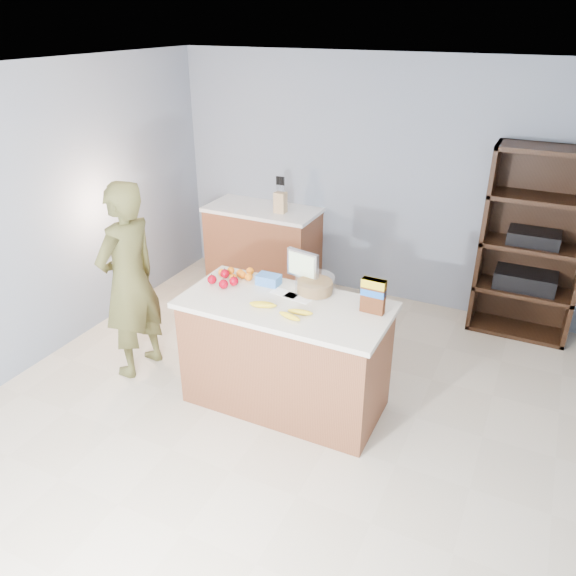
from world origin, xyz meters
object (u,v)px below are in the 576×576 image
at_px(counter_peninsula, 285,358).
at_px(person, 129,281).
at_px(tv, 303,266).
at_px(cereal_box, 373,293).
at_px(shelving_unit, 532,247).

distance_m(counter_peninsula, person, 1.44).
bearing_deg(tv, cereal_box, -17.23).
bearing_deg(person, counter_peninsula, 99.32).
bearing_deg(cereal_box, shelving_unit, 64.05).
height_order(shelving_unit, cereal_box, shelving_unit).
bearing_deg(shelving_unit, tv, -132.40).
xyz_separation_m(shelving_unit, cereal_box, (-0.93, -1.91, 0.19)).
relative_size(tv, cereal_box, 1.10).
height_order(counter_peninsula, tv, tv).
bearing_deg(counter_peninsula, person, -175.39).
distance_m(shelving_unit, cereal_box, 2.13).
xyz_separation_m(shelving_unit, tv, (-1.56, -1.71, 0.19)).
bearing_deg(cereal_box, person, -172.80).
distance_m(counter_peninsula, shelving_unit, 2.61).
xyz_separation_m(counter_peninsula, shelving_unit, (1.55, 2.05, 0.45)).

